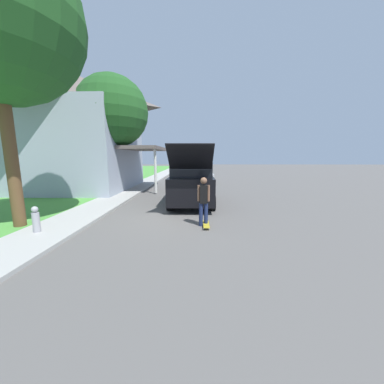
% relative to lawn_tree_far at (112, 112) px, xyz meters
% --- Properties ---
extents(ground_plane, '(120.00, 120.00, 0.00)m').
position_rel_lawn_tree_far_xyz_m(ground_plane, '(4.24, -5.57, -5.02)').
color(ground_plane, '#54514F').
extents(lawn, '(10.00, 80.00, 0.08)m').
position_rel_lawn_tree_far_xyz_m(lawn, '(-3.76, 0.43, -4.98)').
color(lawn, '#478E38').
rests_on(lawn, ground_plane).
extents(sidewalk, '(1.80, 80.00, 0.10)m').
position_rel_lawn_tree_far_xyz_m(sidewalk, '(0.64, 0.43, -4.97)').
color(sidewalk, '#9E9E99').
rests_on(sidewalk, ground_plane).
extents(house, '(11.56, 8.26, 8.02)m').
position_rel_lawn_tree_far_xyz_m(house, '(-3.96, 1.58, -0.76)').
color(house, '#99A3B2').
rests_on(house, lawn).
extents(lawn_tree_far, '(4.31, 4.31, 7.11)m').
position_rel_lawn_tree_far_xyz_m(lawn_tree_far, '(0.00, 0.00, 0.00)').
color(lawn_tree_far, brown).
rests_on(lawn_tree_far, lawn).
extents(suv_parked, '(2.12, 5.52, 2.78)m').
position_rel_lawn_tree_far_xyz_m(suv_parked, '(4.92, -2.91, -3.90)').
color(suv_parked, black).
rests_on(suv_parked, ground_plane).
extents(car_down_street, '(1.86, 4.38, 1.32)m').
position_rel_lawn_tree_far_xyz_m(car_down_street, '(5.79, 6.46, -4.38)').
color(car_down_street, '#B7B7BC').
rests_on(car_down_street, ground_plane).
extents(skateboarder, '(0.41, 0.22, 1.65)m').
position_rel_lawn_tree_far_xyz_m(skateboarder, '(5.39, -6.56, -4.11)').
color(skateboarder, '#192347').
rests_on(skateboarder, ground_plane).
extents(skateboard, '(0.21, 0.80, 0.10)m').
position_rel_lawn_tree_far_xyz_m(skateboard, '(5.48, -6.67, -4.94)').
color(skateboard, '#A89323').
rests_on(skateboard, ground_plane).
extents(fire_hydrant, '(0.20, 0.20, 0.78)m').
position_rel_lawn_tree_far_xyz_m(fire_hydrant, '(0.40, -7.53, -4.54)').
color(fire_hydrant, '#99999E').
rests_on(fire_hydrant, sidewalk).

